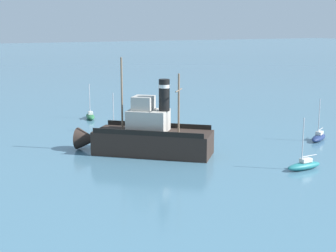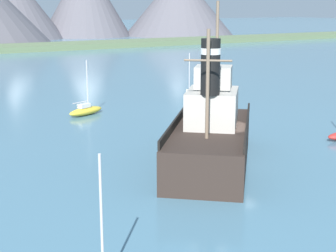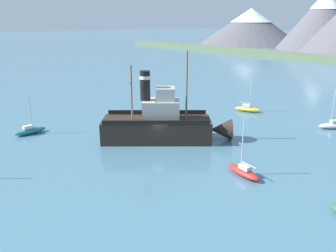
% 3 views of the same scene
% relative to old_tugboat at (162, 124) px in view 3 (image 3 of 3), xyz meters
% --- Properties ---
extents(ground_plane, '(600.00, 600.00, 0.00)m').
position_rel_old_tugboat_xyz_m(ground_plane, '(0.81, -1.11, -1.83)').
color(ground_plane, '#477289').
extents(old_tugboat, '(11.98, 13.10, 9.90)m').
position_rel_old_tugboat_xyz_m(old_tugboat, '(0.00, 0.00, 0.00)').
color(old_tugboat, '#2D231E').
rests_on(old_tugboat, ground).
extents(sailboat_red, '(3.93, 1.75, 4.90)m').
position_rel_old_tugboat_xyz_m(sailboat_red, '(11.93, -0.76, -1.40)').
color(sailboat_red, '#B22823').
rests_on(sailboat_red, ground).
extents(sailboat_white, '(3.05, 3.76, 4.90)m').
position_rel_old_tugboat_xyz_m(sailboat_white, '(10.72, 18.82, -1.40)').
color(sailboat_white, white).
rests_on(sailboat_white, ground).
extents(sailboat_teal, '(1.25, 3.84, 4.90)m').
position_rel_old_tugboat_xyz_m(sailboat_teal, '(-11.91, -10.49, -1.40)').
color(sailboat_teal, '#23757A').
rests_on(sailboat_teal, ground).
extents(sailboat_yellow, '(3.94, 2.41, 4.90)m').
position_rel_old_tugboat_xyz_m(sailboat_yellow, '(-1.30, 17.47, -1.40)').
color(sailboat_yellow, gold).
rests_on(sailboat_yellow, ground).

